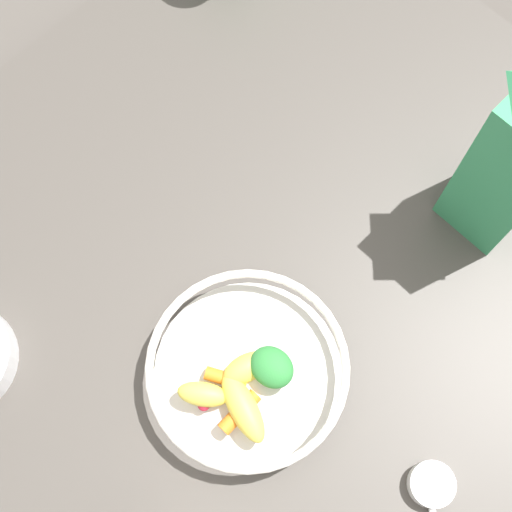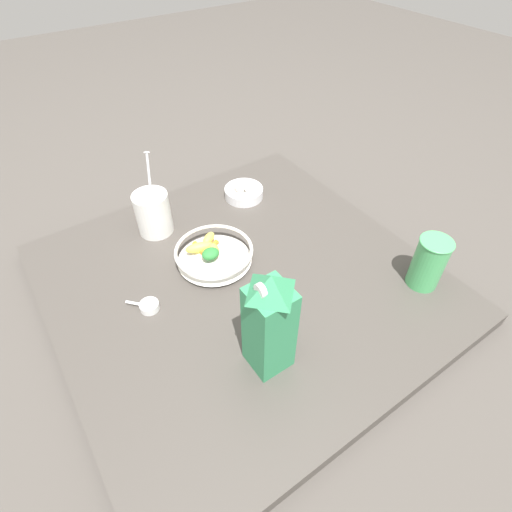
% 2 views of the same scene
% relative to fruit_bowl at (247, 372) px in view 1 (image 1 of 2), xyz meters
% --- Properties ---
extents(ground_plane, '(6.00, 6.00, 0.00)m').
position_rel_fruit_bowl_xyz_m(ground_plane, '(0.10, 0.03, -0.08)').
color(ground_plane, '#4C4742').
extents(countertop, '(1.02, 1.02, 0.04)m').
position_rel_fruit_bowl_xyz_m(countertop, '(0.10, 0.03, -0.06)').
color(countertop, '#47423D').
rests_on(countertop, ground_plane).
extents(fruit_bowl, '(0.23, 0.23, 0.07)m').
position_rel_fruit_bowl_xyz_m(fruit_bowl, '(0.00, 0.00, 0.00)').
color(fruit_bowl, silver).
rests_on(fruit_bowl, countertop).
extents(measuring_scoop, '(0.08, 0.07, 0.02)m').
position_rel_fruit_bowl_xyz_m(measuring_scoop, '(0.06, -0.23, -0.02)').
color(measuring_scoop, white).
rests_on(measuring_scoop, countertop).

